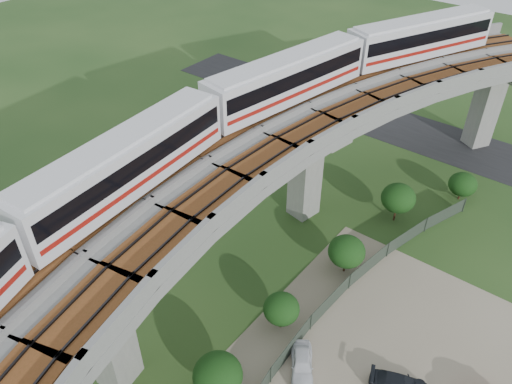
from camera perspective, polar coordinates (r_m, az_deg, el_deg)
ground at (r=39.39m, az=-4.32°, el=-9.36°), size 160.00×160.00×0.00m
asphalt_road at (r=60.20m, az=15.07°, el=7.50°), size 60.00×8.00×0.03m
viaduct at (r=31.42m, az=0.19°, el=-1.10°), size 19.58×73.98×11.40m
metro_train at (r=32.55m, az=-2.77°, el=7.25°), size 11.41×61.31×3.64m
fence at (r=35.14m, az=8.09°, el=-15.55°), size 3.87×38.73×1.50m
tree_0 at (r=49.17m, az=22.56°, el=0.82°), size 2.55×2.55×2.75m
tree_1 at (r=44.22m, az=15.95°, el=-0.67°), size 2.94×2.94×3.69m
tree_2 at (r=38.66m, az=10.31°, el=-6.70°), size 2.84×2.84×3.32m
tree_3 at (r=34.58m, az=2.92°, el=-13.19°), size 2.49×2.49×2.97m
tree_4 at (r=31.56m, az=-4.39°, el=-20.16°), size 3.02×3.02×3.27m
car_white at (r=33.66m, az=5.28°, el=-18.98°), size 3.10×3.63×1.18m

